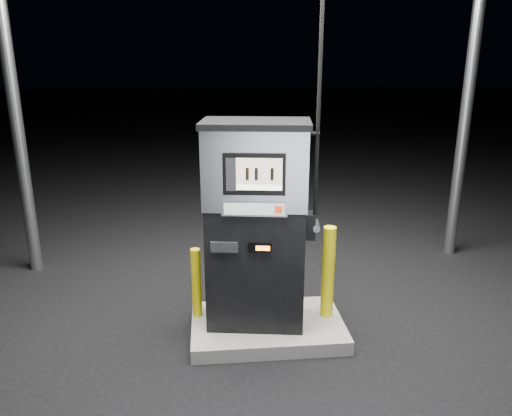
{
  "coord_description": "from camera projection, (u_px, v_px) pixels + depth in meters",
  "views": [
    {
      "loc": [
        -0.58,
        -4.67,
        2.86
      ],
      "look_at": [
        -0.12,
        0.0,
        1.41
      ],
      "focal_mm": 35.0,
      "sensor_mm": 36.0,
      "label": 1
    }
  ],
  "objects": [
    {
      "name": "ground",
      "position": [
        267.0,
        333.0,
        5.34
      ],
      "size": [
        80.0,
        80.0,
        0.0
      ],
      "primitive_type": "plane",
      "color": "black",
      "rests_on": "ground"
    },
    {
      "name": "bollard_left",
      "position": [
        196.0,
        283.0,
        5.3
      ],
      "size": [
        0.11,
        0.11,
        0.77
      ],
      "primitive_type": "cylinder",
      "rotation": [
        0.0,
        0.0,
        -0.06
      ],
      "color": "#FFEB0E",
      "rests_on": "pump_island"
    },
    {
      "name": "pump_island",
      "position": [
        267.0,
        327.0,
        5.32
      ],
      "size": [
        1.6,
        1.0,
        0.15
      ],
      "primitive_type": "cube",
      "color": "#5E5E5A",
      "rests_on": "ground"
    },
    {
      "name": "fuel_dispenser",
      "position": [
        256.0,
        224.0,
        4.99
      ],
      "size": [
        1.21,
        0.78,
        4.38
      ],
      "rotation": [
        0.0,
        0.0,
        -0.15
      ],
      "color": "black",
      "rests_on": "pump_island"
    },
    {
      "name": "bollard_right",
      "position": [
        328.0,
        272.0,
        5.28
      ],
      "size": [
        0.16,
        0.16,
        1.01
      ],
      "primitive_type": "cylinder",
      "rotation": [
        0.0,
        0.0,
        -0.2
      ],
      "color": "#FFEB0E",
      "rests_on": "pump_island"
    }
  ]
}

